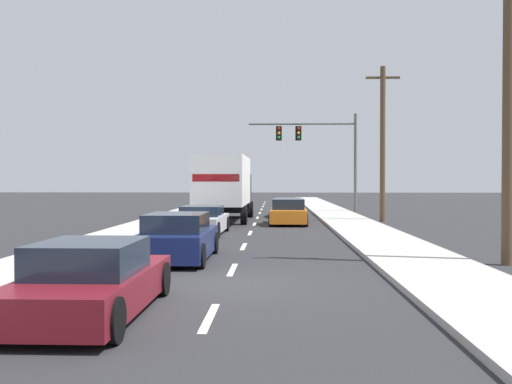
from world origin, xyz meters
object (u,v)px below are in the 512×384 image
(car_navy, at_px, (178,238))
(car_maroon, at_px, (91,282))
(utility_pole_near, at_px, (508,74))
(utility_pole_mid, at_px, (383,142))
(car_orange, at_px, (288,213))
(car_gray, at_px, (288,208))
(car_silver, at_px, (202,221))
(traffic_signal_mast, at_px, (311,141))
(box_truck, at_px, (225,184))

(car_navy, xyz_separation_m, car_maroon, (-0.32, -6.52, -0.05))
(utility_pole_near, bearing_deg, utility_pole_mid, 91.07)
(car_maroon, bearing_deg, utility_pole_near, 33.33)
(car_maroon, bearing_deg, car_orange, 79.55)
(car_navy, xyz_separation_m, utility_pole_near, (8.69, -0.59, 4.36))
(car_gray, distance_m, utility_pole_near, 21.33)
(car_silver, height_order, car_gray, car_silver)
(car_navy, relative_size, traffic_signal_mast, 0.56)
(car_maroon, distance_m, traffic_signal_mast, 31.23)
(car_navy, height_order, utility_pole_near, utility_pole_near)
(traffic_signal_mast, distance_m, utility_pole_near, 24.78)
(traffic_signal_mast, bearing_deg, box_truck, -121.24)
(utility_pole_mid, bearing_deg, utility_pole_near, -88.93)
(utility_pole_near, bearing_deg, box_truck, 118.64)
(utility_pole_near, bearing_deg, traffic_signal_mast, 98.29)
(box_truck, bearing_deg, car_navy, -89.84)
(car_navy, height_order, car_maroon, car_navy)
(box_truck, height_order, utility_pole_mid, utility_pole_mid)
(car_navy, bearing_deg, car_silver, 92.41)
(utility_pole_mid, bearing_deg, box_truck, 179.19)
(box_truck, bearing_deg, car_orange, -31.97)
(car_silver, distance_m, car_orange, 6.70)
(car_orange, height_order, utility_pole_mid, utility_pole_mid)
(car_gray, height_order, car_orange, car_orange)
(car_orange, relative_size, traffic_signal_mast, 0.57)
(car_silver, distance_m, utility_pole_mid, 12.15)
(utility_pole_near, bearing_deg, car_silver, 137.42)
(car_gray, bearing_deg, car_orange, -91.20)
(car_silver, xyz_separation_m, car_gray, (3.79, 11.91, -0.01))
(car_orange, bearing_deg, utility_pole_mid, 21.47)
(car_maroon, xyz_separation_m, car_gray, (3.79, 26.12, -0.02))
(car_silver, height_order, car_navy, car_navy)
(car_silver, height_order, utility_pole_mid, utility_pole_mid)
(car_maroon, bearing_deg, car_silver, 90.02)
(car_navy, relative_size, car_orange, 0.99)
(car_orange, bearing_deg, box_truck, 148.03)
(car_navy, bearing_deg, box_truck, 90.16)
(car_gray, xyz_separation_m, utility_pole_mid, (4.93, -4.32, 3.74))
(car_gray, xyz_separation_m, car_orange, (-0.13, -6.31, 0.04))
(car_orange, bearing_deg, traffic_signal_mast, 80.47)
(car_navy, height_order, traffic_signal_mast, traffic_signal_mast)
(car_navy, relative_size, car_maroon, 0.94)
(box_truck, bearing_deg, utility_pole_mid, -0.81)
(car_navy, bearing_deg, traffic_signal_mast, 77.92)
(car_gray, distance_m, utility_pole_mid, 7.54)
(car_navy, distance_m, car_maroon, 6.53)
(car_gray, bearing_deg, traffic_signal_mast, 69.07)
(car_silver, relative_size, utility_pole_near, 0.45)
(box_truck, xyz_separation_m, utility_pole_near, (8.74, -16.00, 2.96))
(car_navy, height_order, utility_pole_mid, utility_pole_mid)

